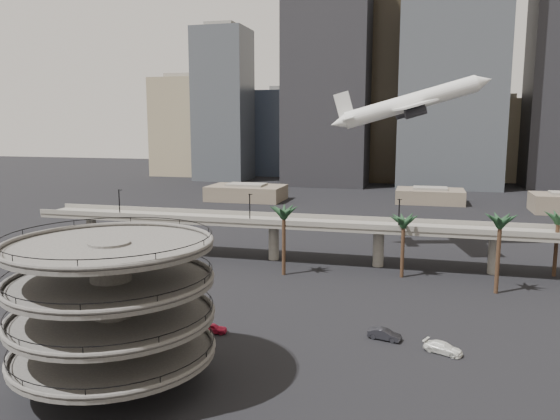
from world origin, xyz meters
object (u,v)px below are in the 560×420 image
(overpass, at_px, (325,228))
(airborne_jet, at_px, (410,103))
(car_a, at_px, (212,328))
(car_b, at_px, (384,334))
(car_c, at_px, (443,348))
(parking_ramp, at_px, (112,300))

(overpass, xyz_separation_m, airborne_jet, (15.67, 16.04, 25.74))
(car_a, bearing_deg, overpass, -21.93)
(overpass, distance_m, airborne_jet, 34.14)
(airborne_jet, xyz_separation_m, car_b, (-0.70, -54.45, -32.34))
(car_a, distance_m, car_c, 30.73)
(car_a, bearing_deg, car_b, -91.69)
(overpass, bearing_deg, airborne_jet, 45.67)
(car_a, distance_m, car_b, 23.53)
(car_b, relative_size, car_c, 0.92)
(airborne_jet, height_order, car_b, airborne_jet)
(parking_ramp, xyz_separation_m, airborne_jet, (28.67, 75.03, 23.25))
(overpass, xyz_separation_m, car_a, (-8.27, -42.15, -6.65))
(airborne_jet, bearing_deg, car_b, -102.79)
(airborne_jet, bearing_deg, overpass, -146.39)
(overpass, distance_m, car_b, 41.75)
(parking_ramp, bearing_deg, overpass, 77.57)
(overpass, bearing_deg, parking_ramp, -102.43)
(car_b, height_order, car_c, car_b)
(parking_ramp, bearing_deg, car_b, 36.35)
(car_a, relative_size, car_c, 0.83)
(car_c, bearing_deg, airborne_jet, 29.58)
(parking_ramp, relative_size, overpass, 0.17)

